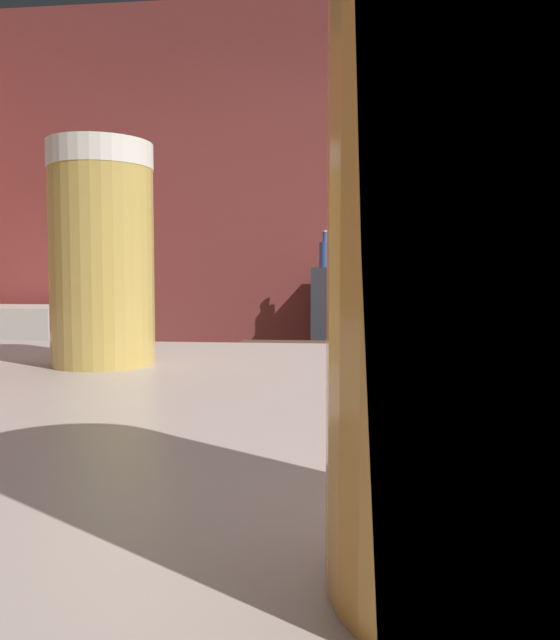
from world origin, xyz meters
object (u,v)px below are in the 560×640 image
at_px(mini_fridge, 19,399).
at_px(bottle_olive_oil, 325,253).
at_px(mixing_bowl, 392,346).
at_px(pint_glass_far, 102,255).
at_px(bartender, 515,345).
at_px(pint_glass_near, 528,199).
at_px(bottle_hot_sauce, 345,253).
at_px(bottle_vinegar, 451,248).

relative_size(mini_fridge, bottle_olive_oil, 5.02).
bearing_deg(bottle_olive_oil, mini_fridge, -173.93).
relative_size(mixing_bowl, pint_glass_far, 1.17).
relative_size(bartender, mixing_bowl, 9.24).
distance_m(mini_fridge, bottle_olive_oil, 1.81).
height_order(bartender, pint_glass_near, bartender).
bearing_deg(bottle_hot_sauce, pint_glass_near, -88.76).
distance_m(mini_fridge, bottle_vinegar, 2.40).
height_order(pint_glass_near, pint_glass_far, pint_glass_far).
bearing_deg(mini_fridge, bottle_vinegar, 2.99).
height_order(pint_glass_near, bottle_vinegar, bottle_vinegar).
bearing_deg(bottle_hot_sauce, mini_fridge, -175.90).
bearing_deg(bottle_olive_oil, bottle_hot_sauce, -25.51).
bearing_deg(pint_glass_near, bartender, 75.86).
height_order(mini_fridge, bottle_hot_sauce, bottle_hot_sauce).
distance_m(mini_fridge, mixing_bowl, 2.22).
relative_size(bartender, bottle_vinegar, 6.39).
bearing_deg(mixing_bowl, bartender, -48.93).
height_order(mixing_bowl, bottle_vinegar, bottle_vinegar).
bearing_deg(bottle_hot_sauce, bottle_vinegar, -0.64).
height_order(mini_fridge, bottle_vinegar, bottle_vinegar).
xyz_separation_m(mixing_bowl, pint_glass_far, (-0.31, -1.61, 0.23)).
xyz_separation_m(bottle_olive_oil, bottle_vinegar, (0.63, -0.05, 0.02)).
bearing_deg(bartender, pint_glass_near, 161.39).
height_order(bartender, bottle_hot_sauce, bartender).
distance_m(mini_fridge, bartender, 2.65).
bearing_deg(bartender, bottle_olive_oil, 14.96).
bearing_deg(mini_fridge, pint_glass_far, -59.53).
distance_m(pint_glass_near, pint_glass_far, 0.36).
xyz_separation_m(mixing_bowl, bottle_hot_sauce, (-0.17, 1.21, 0.35)).
height_order(bartender, bottle_vinegar, bartender).
bearing_deg(bottle_hot_sauce, bottle_olive_oil, 154.49).
distance_m(bartender, pint_glass_far, 1.42).
height_order(pint_glass_far, bottle_vinegar, bottle_vinegar).
bearing_deg(bottle_hot_sauce, mixing_bowl, -82.12).
bearing_deg(mixing_bowl, bottle_olive_oil, 102.07).
relative_size(mixing_bowl, bottle_hot_sauce, 0.91).
bearing_deg(mini_fridge, pint_glass_near, -59.11).
relative_size(pint_glass_far, bottle_hot_sauce, 0.78).
bearing_deg(bottle_vinegar, pint_glass_far, -103.42).
height_order(mini_fridge, pint_glass_near, pint_glass_near).
height_order(pint_glass_far, bottle_olive_oil, bottle_olive_oil).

